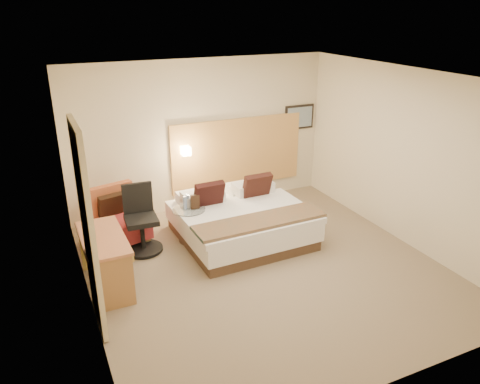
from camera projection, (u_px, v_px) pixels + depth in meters
name	position (u px, v px, depth m)	size (l,w,h in m)	color
floor	(264.00, 268.00, 6.77)	(4.80, 5.00, 0.02)	#7A6852
ceiling	(269.00, 77.00, 5.75)	(4.80, 5.00, 0.02)	white
wall_back	(201.00, 136.00, 8.37)	(4.80, 0.02, 2.70)	beige
wall_front	(398.00, 270.00, 4.14)	(4.80, 0.02, 2.70)	beige
wall_left	(79.00, 211.00, 5.33)	(0.02, 5.00, 2.70)	beige
wall_right	(405.00, 157.00, 7.19)	(0.02, 5.00, 2.70)	beige
headboard_panel	(238.00, 153.00, 8.76)	(2.60, 0.04, 1.30)	tan
art_frame	(299.00, 117.00, 9.07)	(0.62, 0.03, 0.47)	black
art_canvas	(300.00, 117.00, 9.06)	(0.54, 0.01, 0.39)	gray
lamp_arm	(185.00, 150.00, 8.24)	(0.02, 0.02, 0.12)	silver
lamp_shade	(186.00, 151.00, 8.19)	(0.15, 0.15, 0.15)	#F7E6C1
curtain	(88.00, 229.00, 5.18)	(0.06, 0.90, 2.42)	beige
bottle_a	(185.00, 203.00, 7.24)	(0.06, 0.06, 0.21)	#93AFE3
bottle_b	(187.00, 201.00, 7.31)	(0.06, 0.06, 0.21)	#7B93BE
menu_folder	(195.00, 202.00, 7.25)	(0.13, 0.05, 0.23)	#342115
bed	(241.00, 220.00, 7.51)	(2.02, 1.96, 0.96)	#4A3425
lounge_chair	(116.00, 222.00, 7.37)	(1.00, 0.92, 0.89)	tan
side_table	(189.00, 224.00, 7.37)	(0.57, 0.57, 0.58)	white
desk	(106.00, 247.00, 6.11)	(0.56, 1.20, 0.75)	#BC6F49
desk_chair	(141.00, 225.00, 7.10)	(0.62, 0.62, 1.03)	black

